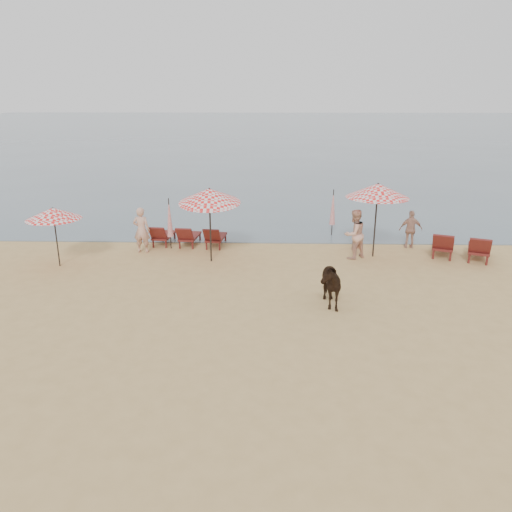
{
  "coord_description": "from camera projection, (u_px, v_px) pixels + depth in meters",
  "views": [
    {
      "loc": [
        0.4,
        -9.29,
        5.78
      ],
      "look_at": [
        0.0,
        5.0,
        1.1
      ],
      "focal_mm": 35.0,
      "sensor_mm": 36.0,
      "label": 1
    }
  ],
  "objects": [
    {
      "name": "umbrella_open_left_b",
      "position": [
        209.0,
        196.0,
        17.28
      ],
      "size": [
        2.17,
        2.21,
        2.76
      ],
      "rotation": [
        0.0,
        0.0,
        0.11
      ],
      "color": "black",
      "rests_on": "ground"
    },
    {
      "name": "umbrella_open_left_a",
      "position": [
        53.0,
        214.0,
        16.93
      ],
      "size": [
        1.84,
        1.84,
        2.1
      ],
      "rotation": [
        0.0,
        0.0,
        -0.38
      ],
      "color": "black",
      "rests_on": "ground"
    },
    {
      "name": "umbrella_closed_right",
      "position": [
        333.0,
        207.0,
        20.88
      ],
      "size": [
        0.24,
        0.24,
        1.98
      ],
      "rotation": [
        0.0,
        0.0,
        -0.06
      ],
      "color": "black",
      "rests_on": "ground"
    },
    {
      "name": "beachgoer_right_a",
      "position": [
        354.0,
        234.0,
        18.07
      ],
      "size": [
        1.12,
        1.07,
        1.82
      ],
      "primitive_type": "imported",
      "rotation": [
        0.0,
        0.0,
        3.75
      ],
      "color": "tan",
      "rests_on": "ground"
    },
    {
      "name": "ground",
      "position": [
        249.0,
        378.0,
        10.64
      ],
      "size": [
        120.0,
        120.0,
        0.0
      ],
      "primitive_type": "plane",
      "color": "tan",
      "rests_on": "ground"
    },
    {
      "name": "lounger_cluster_right",
      "position": [
        461.0,
        246.0,
        18.15
      ],
      "size": [
        2.47,
        2.43,
        0.69
      ],
      "rotation": [
        0.0,
        0.0,
        -0.37
      ],
      "color": "#5B1518",
      "rests_on": "ground"
    },
    {
      "name": "beachgoer_left",
      "position": [
        142.0,
        230.0,
        18.77
      ],
      "size": [
        0.67,
        0.48,
        1.75
      ],
      "primitive_type": "imported",
      "rotation": [
        0.0,
        0.0,
        3.05
      ],
      "color": "tan",
      "rests_on": "ground"
    },
    {
      "name": "cow",
      "position": [
        327.0,
        282.0,
        14.12
      ],
      "size": [
        0.94,
        1.68,
        1.35
      ],
      "primitive_type": "imported",
      "rotation": [
        0.0,
        0.0,
        0.13
      ],
      "color": "black",
      "rests_on": "ground"
    },
    {
      "name": "sea",
      "position": [
        268.0,
        128.0,
        86.63
      ],
      "size": [
        160.0,
        140.0,
        0.06
      ],
      "primitive_type": "cube",
      "color": "#51606B",
      "rests_on": "ground"
    },
    {
      "name": "umbrella_closed_left",
      "position": [
        169.0,
        218.0,
        19.12
      ],
      "size": [
        0.24,
        0.24,
        1.99
      ],
      "rotation": [
        0.0,
        0.0,
        -0.22
      ],
      "color": "black",
      "rests_on": "ground"
    },
    {
      "name": "umbrella_open_right",
      "position": [
        378.0,
        191.0,
        17.78
      ],
      "size": [
        2.25,
        2.25,
        2.75
      ],
      "rotation": [
        0.0,
        0.0,
        -0.02
      ],
      "color": "black",
      "rests_on": "ground"
    },
    {
      "name": "lounger_cluster_left",
      "position": [
        188.0,
        236.0,
        19.66
      ],
      "size": [
        2.93,
        1.92,
        0.61
      ],
      "rotation": [
        0.0,
        0.0,
        -0.11
      ],
      "color": "#5B1518",
      "rests_on": "ground"
    },
    {
      "name": "beachgoer_right_b",
      "position": [
        411.0,
        229.0,
        19.35
      ],
      "size": [
        0.89,
        0.41,
        1.49
      ],
      "primitive_type": "imported",
      "rotation": [
        0.0,
        0.0,
        3.09
      ],
      "color": "tan",
      "rests_on": "ground"
    }
  ]
}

